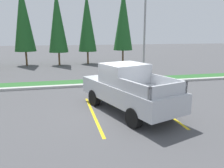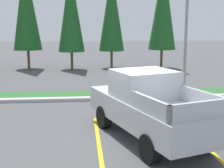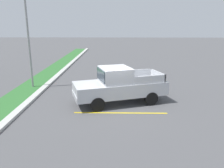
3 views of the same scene
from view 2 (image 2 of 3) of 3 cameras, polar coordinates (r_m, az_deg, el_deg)
The scene contains 11 objects.
ground_plane at distance 10.33m, azimuth 2.62°, elevation -9.20°, with size 120.00×120.00×0.00m, color #4C4C4F.
parking_line_near at distance 9.96m, azimuth -2.45°, elevation -9.93°, with size 0.12×4.80×0.01m, color yellow.
parking_line_far at distance 10.57m, azimuth 14.81°, elevation -9.07°, with size 0.12×4.80×0.01m, color yellow.
curb_strip at distance 15.08m, azimuth 0.01°, elevation -2.55°, with size 56.00×0.40×0.15m, color #B2B2AD.
grass_median at distance 16.16m, azimuth -0.35°, elevation -1.83°, with size 56.00×1.80×0.06m, color #2D662D.
pickup_truck_main at distance 9.89m, azimuth 6.42°, elevation -3.85°, with size 3.45×5.55×2.10m.
street_light at distance 16.21m, azimuth 13.34°, elevation 12.29°, with size 0.24×1.49×7.03m.
cypress_tree_left_inner at distance 26.31m, azimuth -15.04°, elevation 13.46°, with size 2.21×2.21×8.49m.
cypress_tree_center at distance 25.38m, azimuth -7.35°, elevation 13.02°, with size 2.05×2.05×7.87m.
cypress_tree_right_inner at distance 26.04m, azimuth -0.08°, elevation 13.00°, with size 2.04×2.04×7.84m.
cypress_tree_rightmost at distance 26.39m, azimuth 9.04°, elevation 13.59°, with size 2.19×2.19×8.43m.
Camera 2 is at (-1.36, -9.63, 3.48)m, focal length 51.39 mm.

